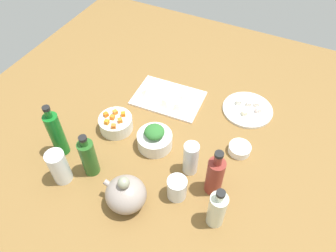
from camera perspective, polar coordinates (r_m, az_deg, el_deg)
tabletop at (r=136.96cm, az=-0.00°, el=-1.79°), size 190.00×190.00×3.00cm
cutting_board at (r=150.17cm, az=0.05°, el=5.06°), size 32.80×23.24×1.00cm
plate_tofu at (r=149.19cm, az=14.17°, el=2.90°), size 22.73×22.73×1.20cm
bowl_greens at (r=129.47cm, az=-2.40°, el=-2.59°), size 14.39×14.39×6.46cm
bowl_carrots at (r=137.36cm, az=-9.39°, el=0.47°), size 14.30×14.30×6.20cm
bowl_small_side at (r=131.83cm, az=12.80°, el=-4.05°), size 9.02×9.02×3.38cm
teapot at (r=113.15cm, az=-7.65°, el=-12.07°), size 16.24×14.22×15.67cm
bottle_0 at (r=121.11cm, az=-14.16°, el=-5.48°), size 5.98×5.98×20.38cm
bottle_1 at (r=113.91cm, az=8.47°, el=-8.82°), size 6.23×6.23×22.17cm
bottle_2 at (r=128.92cm, az=-19.51°, el=-1.33°), size 5.56×5.56×25.49cm
bottle_3 at (r=108.51cm, az=8.83°, el=-14.66°), size 6.06×6.06×19.21cm
drinking_glass_0 at (r=119.01cm, az=4.13°, el=-5.87°), size 5.82×5.82×14.90cm
drinking_glass_1 at (r=115.22cm, az=1.62°, el=-11.15°), size 7.24×7.24×9.22cm
drinking_glass_2 at (r=123.29cm, az=-19.08°, el=-7.01°), size 6.99×6.99×14.77cm
carrot_cube_0 at (r=132.77cm, az=-8.66°, el=1.00°), size 2.54×2.54×1.80cm
carrot_cube_1 at (r=133.12cm, az=-11.02°, el=0.71°), size 1.97×1.97×1.80cm
carrot_cube_2 at (r=136.15cm, az=-11.16°, el=2.06°), size 2.30×2.30×1.80cm
carrot_cube_3 at (r=135.06cm, az=-8.10°, el=2.14°), size 2.49×2.49×1.80cm
carrot_cube_4 at (r=136.43cm, az=-9.52°, el=2.50°), size 2.41×2.41×1.80cm
carrot_cube_5 at (r=131.04cm, az=-9.81°, el=-0.04°), size 2.43×2.43×1.80cm
carrot_cube_6 at (r=134.55cm, az=-10.02°, el=1.58°), size 2.12×2.12×1.80cm
chopped_greens_mound at (r=125.34cm, az=-2.48°, el=-1.06°), size 9.59×9.64×4.24cm
tofu_cube_0 at (r=144.96cm, az=13.65°, el=2.33°), size 3.08×3.08×2.20cm
tofu_cube_1 at (r=149.33cm, az=12.64°, el=4.26°), size 3.03×3.03×2.20cm
tofu_cube_2 at (r=149.80cm, az=14.43°, el=3.99°), size 2.88×2.88×2.20cm
tofu_cube_3 at (r=147.82cm, az=15.98°, el=2.81°), size 3.09×3.09×2.20cm
tofu_cube_4 at (r=150.54cm, az=15.82°, el=3.88°), size 2.54×2.54×2.20cm
dumpling_0 at (r=151.16cm, az=-3.90°, el=6.22°), size 4.80×4.61×2.63cm
dumpling_1 at (r=147.83cm, az=2.84°, el=5.15°), size 5.77×5.89×2.86cm
dumpling_2 at (r=145.41cm, az=-0.54°, el=4.33°), size 6.71×6.63×2.93cm
dumpling_3 at (r=143.67cm, az=1.74°, el=3.56°), size 5.80×5.67×2.73cm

